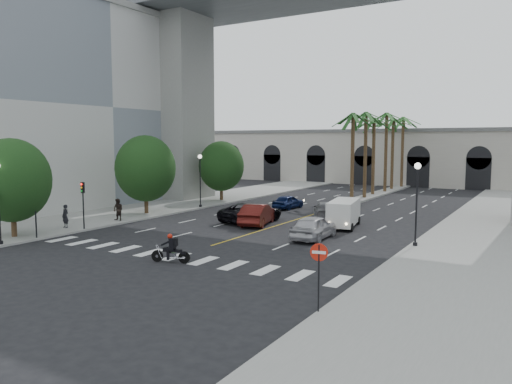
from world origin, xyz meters
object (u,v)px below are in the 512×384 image
object	(u,v)px
traffic_signal_far	(83,197)
do_not_enter_sign	(319,263)
car_d	(327,211)
car_e	(288,202)
pedestrian_b	(118,210)
lamp_post_right	(417,197)
car_a	(314,227)
traffic_signal_near	(35,203)
pedestrian_a	(65,216)
cargo_van	(344,212)
car_c	(251,212)
lamp_post_left_far	(200,176)
motorcycle_rider	(172,250)
car_b	(258,214)

from	to	relation	value
traffic_signal_far	do_not_enter_sign	distance (m)	23.69
car_d	car_e	distance (m)	8.04
pedestrian_b	traffic_signal_far	bearing A→B (deg)	-83.86
lamp_post_right	car_d	bearing A→B (deg)	141.21
car_a	pedestrian_b	size ratio (longest dim) A/B	2.65
traffic_signal_near	car_a	xyz separation A→B (m)	(16.03, 9.88, -1.68)
pedestrian_a	car_d	bearing A→B (deg)	47.30
car_d	do_not_enter_sign	xyz separation A→B (m)	(8.58, -21.48, 1.23)
car_d	cargo_van	bearing A→B (deg)	110.87
pedestrian_b	car_c	bearing A→B (deg)	29.89
lamp_post_right	traffic_signal_near	xyz separation A→B (m)	(-22.70, -10.50, -0.71)
lamp_post_left_far	cargo_van	bearing A→B (deg)	-11.03
traffic_signal_near	pedestrian_a	xyz separation A→B (m)	(-1.61, 3.64, -1.48)
traffic_signal_far	pedestrian_a	bearing A→B (deg)	-167.25
car_c	pedestrian_b	xyz separation A→B (m)	(-9.21, -5.87, 0.26)
car_c	motorcycle_rider	bearing A→B (deg)	117.43
car_e	do_not_enter_sign	bearing A→B (deg)	122.21
traffic_signal_far	motorcycle_rider	size ratio (longest dim) A/B	1.68
car_b	pedestrian_a	world-z (taller)	pedestrian_a
car_a	do_not_enter_sign	xyz separation A→B (m)	(6.33, -13.69, 1.22)
lamp_post_right	pedestrian_a	distance (m)	25.35
pedestrian_a	pedestrian_b	distance (m)	4.51
traffic_signal_far	pedestrian_b	size ratio (longest dim) A/B	2.00
car_a	cargo_van	distance (m)	5.47
traffic_signal_far	do_not_enter_sign	world-z (taller)	traffic_signal_far
do_not_enter_sign	traffic_signal_far	bearing A→B (deg)	147.27
car_e	traffic_signal_far	bearing A→B (deg)	71.08
car_e	car_c	bearing A→B (deg)	99.84
traffic_signal_far	motorcycle_rider	distance (m)	12.90
car_d	lamp_post_left_far	bearing A→B (deg)	-27.70
lamp_post_left_far	car_e	distance (m)	9.08
traffic_signal_near	car_b	xyz separation A→B (m)	(9.80, 12.90, -1.66)
car_a	lamp_post_right	bearing A→B (deg)	-177.66
motorcycle_rider	do_not_enter_sign	bearing A→B (deg)	-36.90
pedestrian_b	car_b	bearing A→B (deg)	22.41
lamp_post_right	car_d	xyz separation A→B (m)	(-8.91, 7.16, -2.41)
pedestrian_b	car_d	bearing A→B (deg)	31.13
car_c	cargo_van	xyz separation A→B (m)	(7.54, 1.43, 0.37)
lamp_post_left_far	car_d	xyz separation A→B (m)	(13.89, -0.84, -2.41)
car_e	car_b	bearing A→B (deg)	106.03
lamp_post_left_far	do_not_enter_sign	xyz separation A→B (m)	(22.46, -22.31, -1.18)
motorcycle_rider	car_c	distance (m)	14.56
car_b	car_c	bearing A→B (deg)	-54.18
lamp_post_left_far	pedestrian_b	size ratio (longest dim) A/B	2.92
pedestrian_b	do_not_enter_sign	distance (m)	25.88
lamp_post_left_far	pedestrian_a	world-z (taller)	lamp_post_left_far
traffic_signal_far	car_e	distance (m)	20.26
traffic_signal_near	car_d	bearing A→B (deg)	52.03
motorcycle_rider	do_not_enter_sign	size ratio (longest dim) A/B	0.77
motorcycle_rider	car_c	xyz separation A→B (m)	(-3.46, 14.14, 0.07)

